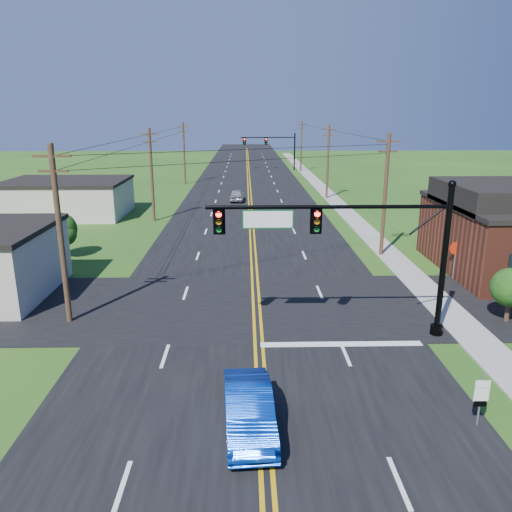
{
  "coord_description": "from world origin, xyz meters",
  "views": [
    {
      "loc": [
        -0.42,
        -13.98,
        10.36
      ],
      "look_at": [
        0.11,
        10.0,
        3.46
      ],
      "focal_mm": 35.0,
      "sensor_mm": 36.0,
      "label": 1
    }
  ],
  "objects_px": {
    "signal_mast_main": "(349,240)",
    "blue_car": "(249,410)",
    "route_sign": "(481,396)",
    "stop_sign": "(456,252)",
    "signal_mast_far": "(271,146)"
  },
  "relations": [
    {
      "from": "blue_car",
      "to": "signal_mast_far",
      "type": "bearing_deg",
      "value": 82.77
    },
    {
      "from": "signal_mast_main",
      "to": "blue_car",
      "type": "bearing_deg",
      "value": -122.48
    },
    {
      "from": "signal_mast_main",
      "to": "blue_car",
      "type": "distance_m",
      "value": 9.58
    },
    {
      "from": "signal_mast_far",
      "to": "route_sign",
      "type": "bearing_deg",
      "value": -87.79
    },
    {
      "from": "route_sign",
      "to": "stop_sign",
      "type": "distance_m",
      "value": 16.59
    },
    {
      "from": "signal_mast_main",
      "to": "route_sign",
      "type": "relative_size",
      "value": 5.54
    },
    {
      "from": "route_sign",
      "to": "stop_sign",
      "type": "bearing_deg",
      "value": 71.49
    },
    {
      "from": "signal_mast_main",
      "to": "stop_sign",
      "type": "bearing_deg",
      "value": 43.88
    },
    {
      "from": "stop_sign",
      "to": "route_sign",
      "type": "bearing_deg",
      "value": -104.44
    },
    {
      "from": "signal_mast_main",
      "to": "signal_mast_far",
      "type": "height_order",
      "value": "same"
    },
    {
      "from": "signal_mast_far",
      "to": "blue_car",
      "type": "xyz_separation_m",
      "value": [
        -4.77,
        -79.34,
        -3.79
      ]
    },
    {
      "from": "signal_mast_main",
      "to": "blue_car",
      "type": "relative_size",
      "value": 2.48
    },
    {
      "from": "route_sign",
      "to": "stop_sign",
      "type": "height_order",
      "value": "stop_sign"
    },
    {
      "from": "signal_mast_far",
      "to": "stop_sign",
      "type": "bearing_deg",
      "value": -82.34
    },
    {
      "from": "stop_sign",
      "to": "blue_car",
      "type": "bearing_deg",
      "value": -125.46
    }
  ]
}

